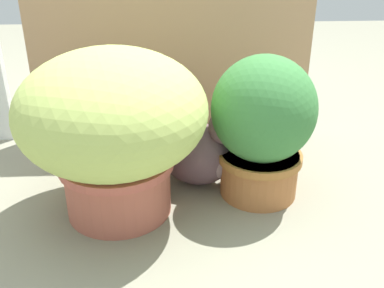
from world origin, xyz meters
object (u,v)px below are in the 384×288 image
object	(u,v)px
leafy_planter	(263,124)
mushroom_ornament_pink	(130,204)
cat	(199,151)
grass_planter	(113,124)

from	to	relation	value
leafy_planter	mushroom_ornament_pink	bearing A→B (deg)	-157.71
leafy_planter	mushroom_ornament_pink	size ratio (longest dim) A/B	4.04
cat	mushroom_ornament_pink	bearing A→B (deg)	-131.77
leafy_planter	cat	bearing A→B (deg)	159.38
mushroom_ornament_pink	leafy_planter	bearing A→B (deg)	22.29
grass_planter	mushroom_ornament_pink	size ratio (longest dim) A/B	4.74
cat	leafy_planter	bearing A→B (deg)	-20.62
grass_planter	cat	size ratio (longest dim) A/B	1.57
leafy_planter	cat	world-z (taller)	leafy_planter
leafy_planter	mushroom_ornament_pink	world-z (taller)	leafy_planter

